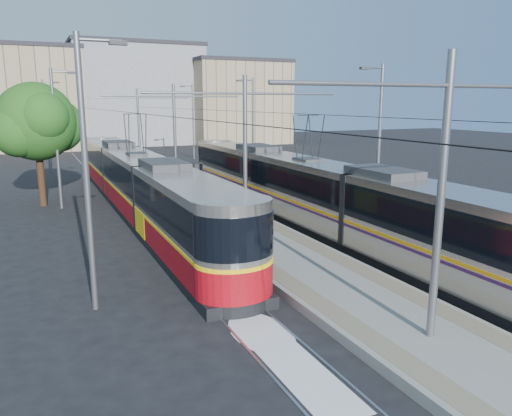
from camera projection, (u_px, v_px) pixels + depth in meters
name	position (u px, v px, depth m)	size (l,w,h in m)	color
ground	(341.00, 293.00, 16.34)	(160.00, 160.00, 0.00)	black
platform	(190.00, 199.00, 31.46)	(4.00, 50.00, 0.30)	gray
tactile_strip_left	(167.00, 198.00, 30.85)	(0.70, 50.00, 0.01)	gray
tactile_strip_right	(211.00, 195.00, 32.02)	(0.70, 50.00, 0.01)	gray
rails	(190.00, 201.00, 31.49)	(8.71, 70.00, 0.03)	gray
track_arrow	(286.00, 357.00, 12.22)	(1.20, 5.00, 0.01)	silver
tram_left	(138.00, 183.00, 27.69)	(2.43, 30.59, 5.50)	black
tram_right	(307.00, 189.00, 25.03)	(2.43, 29.41, 5.50)	black
catenary	(202.00, 131.00, 28.02)	(9.20, 70.00, 7.00)	slate
street_lamps	(171.00, 131.00, 34.19)	(15.18, 38.22, 8.00)	slate
shelter	(198.00, 180.00, 30.62)	(0.73, 1.06, 2.18)	black
tree	(42.00, 123.00, 29.33)	(5.01, 4.63, 7.28)	#382314
building_left	(16.00, 98.00, 64.43)	(16.32, 12.24, 13.14)	#9A8A68
building_centre	(135.00, 95.00, 74.30)	(18.36, 14.28, 14.42)	gray
building_right	(237.00, 102.00, 74.82)	(14.28, 10.20, 12.23)	#9A8A68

